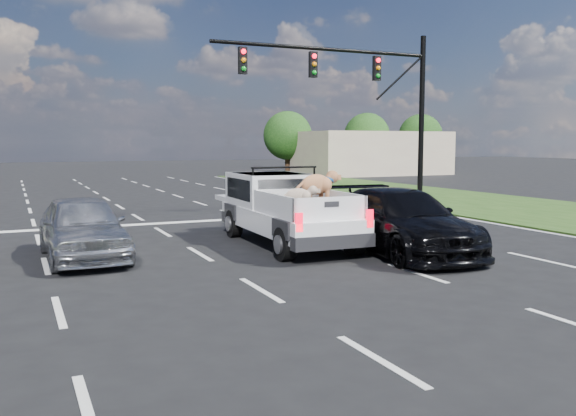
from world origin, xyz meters
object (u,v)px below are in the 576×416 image
object	(u,v)px
pickup_truck	(285,208)
black_coupe	(401,221)
traffic_signal	(372,91)
silver_sedan	(83,227)

from	to	relation	value
pickup_truck	black_coupe	distance (m)	3.15
traffic_signal	pickup_truck	size ratio (longest dim) A/B	1.63
traffic_signal	black_coupe	distance (m)	10.21
silver_sedan	black_coupe	distance (m)	7.61
traffic_signal	black_coupe	world-z (taller)	traffic_signal
pickup_truck	silver_sedan	xyz separation A→B (m)	(-5.16, 0.02, -0.22)
silver_sedan	traffic_signal	bearing A→B (deg)	25.84
traffic_signal	pickup_truck	xyz separation A→B (m)	(-6.43, -5.97, -3.76)
silver_sedan	black_coupe	xyz separation A→B (m)	(7.23, -2.39, 0.04)
traffic_signal	silver_sedan	bearing A→B (deg)	-152.82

